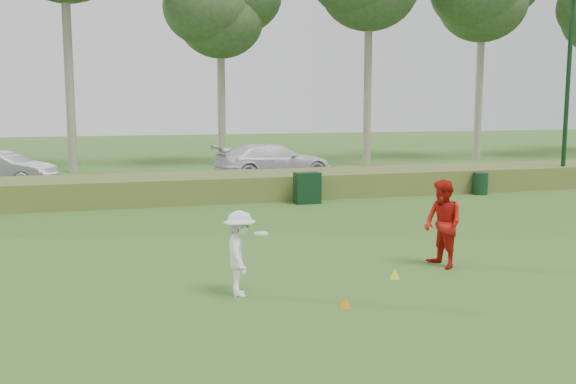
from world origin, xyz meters
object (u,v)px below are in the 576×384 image
object	(u,v)px
lamp_post	(570,52)
car_right	(274,161)
player_white	(240,253)
utility_cabinet	(307,188)
trash_bin	(480,184)
player_red	(443,224)
cone_orange	(345,302)
cone_yellow	(395,274)
car_mid	(2,169)

from	to	relation	value
lamp_post	car_right	size ratio (longest dim) A/B	1.48
player_white	utility_cabinet	world-z (taller)	player_white
trash_bin	lamp_post	bearing A→B (deg)	10.07
player_red	cone_orange	world-z (taller)	player_red
trash_bin	car_right	size ratio (longest dim) A/B	0.15
lamp_post	cone_orange	size ratio (longest dim) A/B	39.67
cone_orange	lamp_post	bearing A→B (deg)	40.44
cone_yellow	trash_bin	size ratio (longest dim) A/B	0.26
player_red	cone_yellow	size ratio (longest dim) A/B	8.68
lamp_post	cone_orange	world-z (taller)	lamp_post
cone_yellow	car_right	distance (m)	17.24
car_right	player_red	bearing A→B (deg)	171.08
utility_cabinet	trash_bin	xyz separation A→B (m)	(7.16, 0.27, -0.13)
cone_yellow	car_mid	size ratio (longest dim) A/B	0.05
player_white	player_red	size ratio (longest dim) A/B	0.83
cone_orange	cone_yellow	size ratio (longest dim) A/B	0.94
player_white	car_mid	bearing A→B (deg)	27.38
lamp_post	car_right	xyz separation A→B (m)	(-10.90, 6.20, -4.73)
trash_bin	utility_cabinet	bearing A→B (deg)	-177.87
trash_bin	cone_orange	bearing A→B (deg)	-131.06
lamp_post	cone_yellow	size ratio (longest dim) A/B	37.18
cone_yellow	car_mid	xyz separation A→B (m)	(-9.73, 17.53, 0.68)
utility_cabinet	car_right	xyz separation A→B (m)	(0.68, 7.25, 0.31)
trash_bin	car_right	xyz separation A→B (m)	(-6.48, 6.98, 0.44)
player_white	cone_orange	world-z (taller)	player_white
trash_bin	cone_yellow	bearing A→B (deg)	-129.82
lamp_post	player_red	bearing A→B (deg)	-138.00
utility_cabinet	car_right	bearing A→B (deg)	83.80
trash_bin	player_white	bearing A→B (deg)	-138.45
cone_yellow	trash_bin	xyz separation A→B (m)	(8.45, 10.13, 0.32)
player_red	car_mid	world-z (taller)	player_red
lamp_post	cone_orange	xyz separation A→B (m)	(-14.50, -12.36, -5.49)
player_red	trash_bin	world-z (taller)	player_red
player_white	utility_cabinet	xyz separation A→B (m)	(4.54, 10.10, -0.24)
player_white	cone_orange	distance (m)	2.13
player_white	player_red	distance (m)	4.72
cone_orange	car_mid	world-z (taller)	car_mid
player_white	player_red	world-z (taller)	player_red
cone_orange	cone_yellow	distance (m)	2.18
lamp_post	utility_cabinet	distance (m)	12.67
lamp_post	cone_orange	bearing A→B (deg)	-139.56
trash_bin	car_mid	xyz separation A→B (m)	(-18.18, 7.40, 0.36)
trash_bin	car_mid	distance (m)	19.63
lamp_post	utility_cabinet	size ratio (longest dim) A/B	7.38
car_mid	cone_orange	bearing A→B (deg)	-133.01
trash_bin	car_mid	bearing A→B (deg)	157.86
player_red	cone_orange	distance (m)	3.74
player_red	trash_bin	xyz separation A→B (m)	(7.06, 9.55, -0.53)
player_white	cone_orange	bearing A→B (deg)	-119.50
cone_orange	trash_bin	size ratio (longest dim) A/B	0.24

